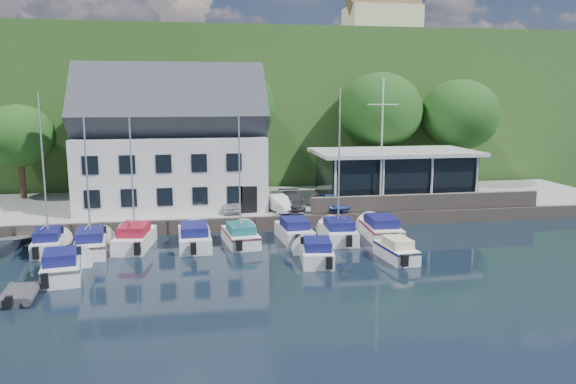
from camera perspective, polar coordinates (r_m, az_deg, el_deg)
The scene contains 32 objects.
ground at distance 30.14m, azimuth 1.33°, elevation -8.79°, with size 180.00×180.00×0.00m, color black.
quay at distance 46.74m, azimuth -2.83°, elevation -1.42°, with size 60.00×13.00×1.00m, color gray.
quay_face at distance 40.44m, azimuth -1.69°, elevation -3.19°, with size 60.00×0.30×1.00m, color #6A5D55.
hillside at distance 90.19m, azimuth -6.40°, elevation 8.77°, with size 160.00×75.00×16.00m, color #294D1D.
field_patch at distance 99.15m, azimuth -2.04°, elevation 13.63°, with size 50.00×30.00×0.30m, color olive.
farmhouse at distance 85.27m, azimuth 9.49°, elevation 16.79°, with size 10.40×7.00×8.20m, color beige, non-canonical shape.
harbor_building at distance 44.73m, azimuth -11.68°, elevation 4.16°, with size 14.40×8.20×8.70m, color silver, non-canonical shape.
club_pavilion at distance 47.48m, azimuth 10.67°, elevation 1.72°, with size 13.20×7.20×4.10m, color black, non-canonical shape.
seawall at distance 43.89m, azimuth 13.93°, elevation -0.98°, with size 18.00×0.50×1.20m, color #6A5D55.
gangway at distance 39.77m, azimuth -25.59°, elevation -5.15°, with size 1.20×6.00×1.40m, color silver, non-canonical shape.
car_silver at distance 42.03m, azimuth -6.06°, elevation -1.29°, with size 1.29×3.19×1.09m, color silver.
car_white at distance 42.07m, azimuth -0.98°, elevation -1.11°, with size 1.33×3.81×1.26m, color silver.
car_dgrey at distance 42.54m, azimuth 0.28°, elevation -0.94°, with size 1.85×4.54×1.32m, color #323137.
car_blue at distance 42.89m, azimuth 4.52°, elevation -0.97°, with size 1.38×3.50×1.20m, color navy.
flagpole at distance 43.22m, azimuth 9.50°, elevation 4.83°, with size 2.37×0.20×9.89m, color silver, non-canonical shape.
tree_0 at distance 51.86m, azimuth -25.55°, elevation 3.70°, with size 5.76×5.76×7.87m, color black, non-canonical shape.
tree_1 at distance 50.33m, azimuth -17.26°, elevation 5.45°, with size 7.54×7.54×10.30m, color black, non-canonical shape.
tree_2 at distance 49.89m, azimuth -6.04°, elevation 6.40°, with size 8.29×8.29×11.32m, color black, non-canonical shape.
tree_4 at distance 53.42m, azimuth 9.28°, elevation 6.22°, with size 7.84×7.84×10.72m, color black, non-canonical shape.
tree_5 at distance 55.65m, azimuth 16.95°, elevation 5.73°, with size 7.37×7.37×10.07m, color black, non-canonical shape.
boat_r1_0 at distance 37.17m, azimuth -23.54°, elevation 1.10°, with size 1.83×5.74×9.00m, color silver, non-canonical shape.
boat_r1_1 at distance 35.98m, azimuth -19.74°, elevation 1.30°, with size 2.00×6.39×9.28m, color silver, non-canonical shape.
boat_r1_2 at distance 36.34m, azimuth -15.59°, elevation 1.85°, with size 2.08×6.50×9.59m, color silver, non-canonical shape.
boat_r1_3 at distance 36.60m, azimuth -9.50°, elevation -4.32°, with size 2.16×6.80×1.50m, color silver, non-canonical shape.
boat_r1_4 at distance 36.14m, azimuth -4.94°, elevation 1.20°, with size 2.03×5.97×8.43m, color silver, non-canonical shape.
boat_r1_5 at distance 37.64m, azimuth 0.62°, elevation -3.77°, with size 2.02×5.89×1.52m, color silver, non-canonical shape.
boat_r1_6 at distance 36.92m, azimuth 5.19°, elevation 1.94°, with size 2.14×5.96×9.14m, color silver, non-canonical shape.
boat_r1_7 at distance 38.72m, azimuth 9.37°, elevation -3.50°, with size 2.24×6.79×1.54m, color silver, non-canonical shape.
boat_r2_0 at distance 32.31m, azimuth -22.02°, elevation -6.79°, with size 2.08×5.68×1.55m, color silver, non-canonical shape.
boat_r2_3 at distance 32.86m, azimuth 2.91°, elevation -5.93°, with size 1.93×5.29×1.40m, color silver, non-canonical shape.
boat_r2_4 at distance 33.87m, azimuth 10.95°, elevation -5.64°, with size 1.60×4.90×1.37m, color silver, non-canonical shape.
dinghy_1 at distance 29.97m, azimuth -25.64°, elevation -9.25°, with size 1.67×2.78×0.65m, color #323237, non-canonical shape.
Camera 1 is at (-5.58, -28.00, 9.64)m, focal length 35.00 mm.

